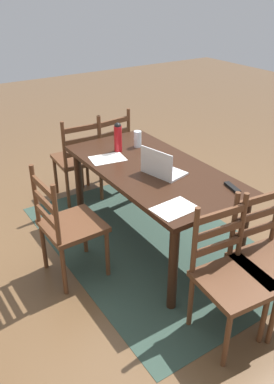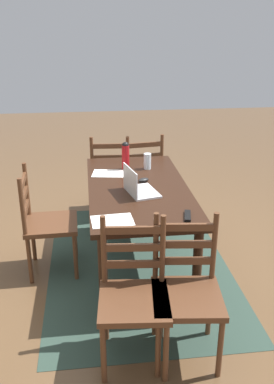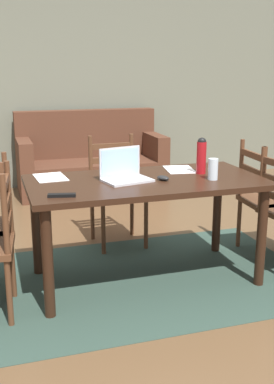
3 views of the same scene
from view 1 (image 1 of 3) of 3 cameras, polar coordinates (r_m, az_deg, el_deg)
ground_plane at (r=3.68m, az=2.02°, el=-7.19°), size 14.00×14.00×0.00m
area_rug at (r=3.68m, az=2.02°, el=-7.15°), size 2.42×1.60×0.01m
dining_table at (r=3.33m, az=2.22°, el=2.13°), size 1.66×0.85×0.76m
chair_left_far at (r=2.65m, az=13.45°, el=-11.89°), size 0.48×0.48×0.95m
chair_right_far at (r=4.23m, az=-8.57°, el=4.74°), size 0.47×0.47×0.95m
chair_left_near at (r=2.86m, az=18.28°, el=-9.19°), size 0.49×0.49×0.95m
chair_far_head at (r=3.10m, az=-9.97°, el=-4.85°), size 0.45×0.45×0.95m
chair_right_near at (r=4.37m, az=-4.46°, el=5.78°), size 0.49×0.49×0.95m
laptop at (r=3.14m, az=3.50°, el=3.49°), size 0.36×0.29×0.23m
water_bottle at (r=3.56m, az=-2.77°, el=8.03°), size 0.07×0.07×0.27m
drinking_glass at (r=3.68m, az=0.09°, el=7.69°), size 0.07×0.07×0.15m
computer_mouse at (r=3.40m, az=2.08°, el=4.76°), size 0.10×0.12×0.03m
tv_remote at (r=3.03m, az=13.63°, el=0.66°), size 0.18×0.08×0.02m
paper_stack_left at (r=3.45m, az=-4.28°, el=4.84°), size 0.26×0.33×0.00m
paper_stack_right at (r=2.70m, az=5.47°, el=-2.41°), size 0.23×0.31×0.00m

